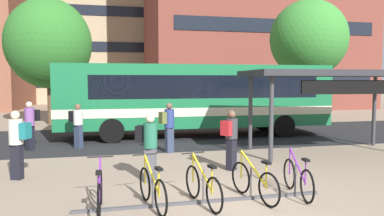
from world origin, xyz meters
The scene contains 19 objects.
ground centered at (0.00, 0.00, 0.00)m, with size 200.00×200.00×0.00m, color gray.
bus_lane_asphalt centered at (0.00, 9.19, 0.00)m, with size 80.00×7.20×0.01m, color #232326.
city_bus centered at (1.23, 9.19, 1.78)m, with size 12.07×2.81×3.20m.
bike_rack centered at (-0.67, 0.23, 0.09)m, with size 5.21×0.17×0.70m.
parked_bicycle_purple_0 centered at (-2.73, 0.13, 0.38)m, with size 0.52×1.72×0.99m.
parked_bicycle_yellow_1 centered at (-1.72, 0.17, 0.38)m, with size 0.54×1.70×0.99m.
parked_bicycle_yellow_2 centered at (-0.71, 0.12, 0.38)m, with size 0.53×1.70×0.99m.
parked_bicycle_yellow_3 centered at (0.43, 0.22, 0.38)m, with size 0.58×1.69×0.99m.
parked_bicycle_purple_4 centered at (1.47, 0.27, 0.38)m, with size 0.52×1.72×0.99m.
transit_shelter centered at (4.90, 4.40, 2.66)m, with size 5.94×3.17×2.86m.
commuter_black_pack_0 centered at (-5.32, 7.18, 1.02)m, with size 0.57×0.60×1.77m.
commuter_teal_pack_1 centered at (-4.82, 3.03, 1.02)m, with size 0.60×0.47×1.76m.
commuter_red_pack_2 centered at (0.77, 2.76, 0.98)m, with size 0.60×0.56×1.69m.
commuter_olive_pack_3 centered at (-0.54, 5.62, 1.01)m, with size 0.60×0.47×1.74m.
commuter_black_pack_4 centered at (-1.59, 2.05, 0.98)m, with size 0.60×0.51×1.70m.
commuter_black_pack_5 centered at (-3.70, 7.16, 0.96)m, with size 0.60×0.57×1.67m.
street_tree_0 centered at (-5.83, 15.25, 4.60)m, with size 4.73×4.73×7.14m.
street_tree_1 centered at (9.72, 14.16, 5.13)m, with size 4.79×4.79×7.57m.
building_centre_block centered at (-2.54, 39.57, 7.74)m, with size 17.32×10.36×15.48m.
Camera 1 is at (-2.51, -6.89, 2.51)m, focal length 34.25 mm.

